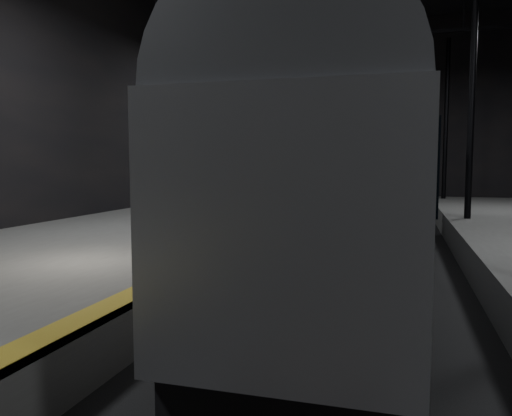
% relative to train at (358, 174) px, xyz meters
% --- Properties ---
extents(ground, '(44.00, 44.00, 0.00)m').
position_rel_train_xyz_m(ground, '(0.00, -0.43, -2.95)').
color(ground, black).
rests_on(ground, ground).
extents(platform_left, '(9.00, 43.80, 1.00)m').
position_rel_train_xyz_m(platform_left, '(-7.50, -0.43, -2.45)').
color(platform_left, '#50504D').
rests_on(platform_left, ground).
extents(tactile_strip, '(0.50, 43.80, 0.01)m').
position_rel_train_xyz_m(tactile_strip, '(-3.25, -0.43, -1.95)').
color(tactile_strip, olive).
rests_on(tactile_strip, platform_left).
extents(track, '(2.40, 43.00, 0.24)m').
position_rel_train_xyz_m(track, '(0.00, -0.43, -2.88)').
color(track, '#3F3328').
rests_on(track, ground).
extents(train, '(2.96, 19.79, 5.29)m').
position_rel_train_xyz_m(train, '(0.00, 0.00, 0.00)').
color(train, '#A5A8AD').
rests_on(train, ground).
extents(woman, '(0.75, 0.62, 1.76)m').
position_rel_train_xyz_m(woman, '(-5.81, -1.58, -1.07)').
color(woman, '#8E7557').
rests_on(woman, platform_left).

